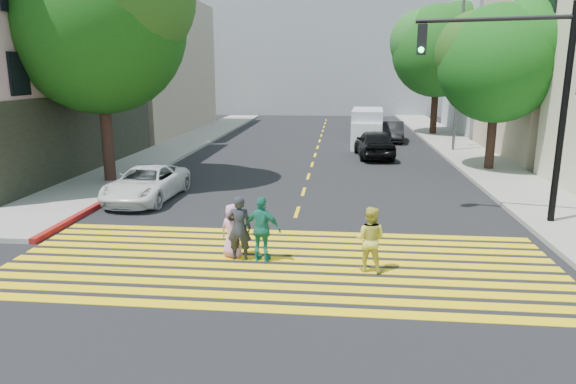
% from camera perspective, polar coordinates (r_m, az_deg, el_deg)
% --- Properties ---
extents(ground, '(120.00, 120.00, 0.00)m').
position_cam_1_polar(ground, '(11.52, -1.54, -10.25)').
color(ground, black).
extents(sidewalk_left, '(3.00, 40.00, 0.15)m').
position_cam_1_polar(sidewalk_left, '(34.24, -11.04, 5.47)').
color(sidewalk_left, gray).
rests_on(sidewalk_left, ground).
extents(sidewalk_right, '(3.00, 60.00, 0.15)m').
position_cam_1_polar(sidewalk_right, '(26.84, 21.16, 2.69)').
color(sidewalk_right, gray).
rests_on(sidewalk_right, ground).
extents(curb_red, '(0.20, 8.00, 0.16)m').
position_cam_1_polar(curb_red, '(18.98, -20.22, -1.32)').
color(curb_red, maroon).
rests_on(curb_red, ground).
extents(crosswalk, '(13.40, 5.30, 0.01)m').
position_cam_1_polar(crosswalk, '(12.69, -0.80, -7.93)').
color(crosswalk, yellow).
rests_on(crosswalk, ground).
extents(lane_line, '(0.12, 34.40, 0.01)m').
position_cam_1_polar(lane_line, '(33.32, 3.42, 5.35)').
color(lane_line, yellow).
rests_on(lane_line, ground).
extents(building_left_tan, '(12.00, 16.00, 10.00)m').
position_cam_1_polar(building_left_tan, '(42.22, -18.99, 13.15)').
color(building_left_tan, tan).
rests_on(building_left_tan, ground).
extents(building_right_grey, '(10.00, 10.00, 10.00)m').
position_cam_1_polar(building_right_grey, '(42.71, 25.08, 12.63)').
color(building_right_grey, gray).
rests_on(building_right_grey, ground).
extents(backdrop_block, '(30.00, 8.00, 12.00)m').
position_cam_1_polar(backdrop_block, '(58.51, 4.63, 14.64)').
color(backdrop_block, gray).
rests_on(backdrop_block, ground).
extents(tree_left, '(9.34, 9.09, 9.94)m').
position_cam_1_polar(tree_left, '(22.40, -20.19, 17.91)').
color(tree_left, black).
rests_on(tree_left, ground).
extents(tree_right_near, '(7.15, 6.94, 7.67)m').
position_cam_1_polar(tree_right_near, '(25.55, 22.52, 13.65)').
color(tree_right_near, black).
rests_on(tree_right_near, ground).
extents(tree_right_far, '(7.97, 7.58, 9.34)m').
position_cam_1_polar(tree_right_far, '(39.11, 16.49, 15.29)').
color(tree_right_far, black).
rests_on(tree_right_far, ground).
extents(pedestrian_man, '(0.62, 0.43, 1.64)m').
position_cam_1_polar(pedestrian_man, '(12.75, -5.45, -4.01)').
color(pedestrian_man, '#24262F').
rests_on(pedestrian_man, ground).
extents(pedestrian_woman, '(0.88, 0.76, 1.56)m').
position_cam_1_polar(pedestrian_woman, '(12.16, 9.05, -5.19)').
color(pedestrian_woman, '#CFC849').
rests_on(pedestrian_woman, ground).
extents(pedestrian_child, '(0.77, 0.61, 1.38)m').
position_cam_1_polar(pedestrian_child, '(12.99, -6.14, -4.29)').
color(pedestrian_child, '#CF89B5').
rests_on(pedestrian_child, ground).
extents(pedestrian_extra, '(1.02, 0.60, 1.64)m').
position_cam_1_polar(pedestrian_extra, '(12.62, -2.87, -4.16)').
color(pedestrian_extra, '#1D7A66').
rests_on(pedestrian_extra, ground).
extents(white_sedan, '(2.23, 4.49, 1.22)m').
position_cam_1_polar(white_sedan, '(19.34, -15.47, 0.91)').
color(white_sedan, silver).
rests_on(white_sedan, ground).
extents(dark_car_near, '(2.20, 4.67, 1.54)m').
position_cam_1_polar(dark_car_near, '(28.27, 9.58, 5.34)').
color(dark_car_near, black).
rests_on(dark_car_near, ground).
extents(silver_car, '(2.02, 4.62, 1.32)m').
position_cam_1_polar(silver_car, '(41.86, 9.02, 7.74)').
color(silver_car, '#AAAAAA').
rests_on(silver_car, ground).
extents(dark_car_parked, '(1.70, 4.10, 1.32)m').
position_cam_1_polar(dark_car_parked, '(35.11, 11.55, 6.59)').
color(dark_car_parked, black).
rests_on(dark_car_parked, ground).
extents(white_van, '(2.11, 4.95, 2.29)m').
position_cam_1_polar(white_van, '(32.44, 8.77, 6.93)').
color(white_van, '#B7B3CA').
rests_on(white_van, ground).
extents(traffic_signal, '(4.37, 1.18, 6.51)m').
position_cam_1_polar(traffic_signal, '(16.88, 24.51, 10.82)').
color(traffic_signal, black).
rests_on(traffic_signal, ground).
extents(street_lamp, '(2.03, 0.30, 8.96)m').
position_cam_1_polar(street_lamp, '(31.03, 18.16, 13.67)').
color(street_lamp, '#565558').
rests_on(street_lamp, ground).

